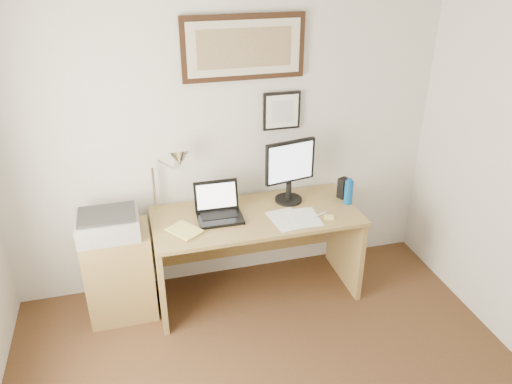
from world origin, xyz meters
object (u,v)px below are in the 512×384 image
object	(u,v)px
water_bottle	(349,192)
desk	(253,235)
side_cabinet	(120,273)
printer	(108,224)
lcd_monitor	(290,169)
book	(176,236)
laptop	(219,210)

from	to	relation	value
water_bottle	desk	xyz separation A→B (m)	(-0.76, 0.10, -0.33)
side_cabinet	printer	world-z (taller)	printer
lcd_monitor	side_cabinet	bearing A→B (deg)	-176.18
side_cabinet	lcd_monitor	bearing A→B (deg)	3.82
lcd_monitor	printer	xyz separation A→B (m)	(-1.41, -0.12, -0.22)
desk	book	bearing A→B (deg)	-158.82
desk	lcd_monitor	size ratio (longest dim) A/B	3.08
laptop	printer	distance (m)	0.82
side_cabinet	water_bottle	xyz separation A→B (m)	(1.83, -0.07, 0.48)
water_bottle	lcd_monitor	bearing A→B (deg)	160.57
printer	lcd_monitor	bearing A→B (deg)	4.89
water_bottle	desk	size ratio (longest dim) A/B	0.12
side_cabinet	laptop	distance (m)	0.90
laptop	printer	bearing A→B (deg)	-178.57
book	lcd_monitor	xyz separation A→B (m)	(0.96, 0.31, 0.28)
book	laptop	xyz separation A→B (m)	(0.36, 0.21, 0.05)
laptop	lcd_monitor	size ratio (longest dim) A/B	0.66
book	lcd_monitor	bearing A→B (deg)	17.76
side_cabinet	lcd_monitor	world-z (taller)	lcd_monitor
laptop	lcd_monitor	world-z (taller)	lcd_monitor
book	lcd_monitor	size ratio (longest dim) A/B	0.46
laptop	desk	bearing A→B (deg)	8.70
desk	lcd_monitor	world-z (taller)	lcd_monitor
laptop	lcd_monitor	xyz separation A→B (m)	(0.60, 0.10, 0.23)
water_bottle	desk	distance (m)	0.84
desk	laptop	world-z (taller)	laptop
water_bottle	book	distance (m)	1.41
side_cabinet	printer	bearing A→B (deg)	-137.72
side_cabinet	water_bottle	size ratio (longest dim) A/B	3.72
book	laptop	bearing A→B (deg)	29.88
water_bottle	laptop	size ratio (longest dim) A/B	0.57
water_bottle	lcd_monitor	world-z (taller)	lcd_monitor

